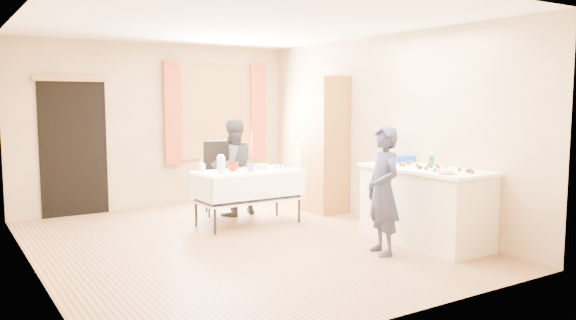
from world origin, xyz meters
TOP-DOWN VIEW (x-y plane):
  - floor at (0.00, 0.00)m, footprint 4.50×5.50m
  - ceiling at (0.00, 0.00)m, footprint 4.50×5.50m
  - wall_back at (0.00, 2.76)m, footprint 4.50×0.02m
  - wall_front at (0.00, -2.76)m, footprint 4.50×0.02m
  - wall_left at (-2.26, 0.00)m, footprint 0.02×5.50m
  - wall_right at (2.26, 0.00)m, footprint 0.02×5.50m
  - window_frame at (1.00, 2.72)m, footprint 1.32×0.06m
  - window_pane at (1.00, 2.71)m, footprint 1.20×0.02m
  - curtain_left at (0.22, 2.67)m, footprint 0.28×0.06m
  - curtain_right at (1.78, 2.67)m, footprint 0.28×0.06m
  - doorway at (-1.30, 2.73)m, footprint 0.95×0.04m
  - door_lintel at (-1.30, 2.70)m, footprint 1.05×0.06m
  - cabinet at (1.99, 0.96)m, footprint 0.50×0.60m
  - counter at (1.89, -1.20)m, footprint 0.77×1.63m
  - party_table at (0.58, 0.82)m, footprint 1.47×0.77m
  - chair at (0.57, 1.70)m, footprint 0.57×0.57m
  - girl at (1.13, -1.30)m, footprint 0.68×0.58m
  - woman at (0.68, 1.49)m, footprint 0.82×0.70m
  - soda_can at (2.10, -1.09)m, footprint 0.08×0.08m
  - mixing_bowl at (1.66, -1.71)m, footprint 0.36×0.36m
  - foam_block at (1.85, -0.60)m, footprint 0.18×0.15m
  - blue_basket at (2.11, -0.56)m, footprint 0.33×0.24m
  - pitcher at (0.13, 0.74)m, footprint 0.14×0.14m
  - cup_red at (0.38, 0.89)m, footprint 0.18×0.18m
  - cup_rainbow at (0.55, 0.68)m, footprint 0.18×0.18m
  - small_bowl at (0.87, 0.93)m, footprint 0.26×0.26m
  - pastry_tray at (1.08, 0.71)m, footprint 0.33×0.28m
  - bottle at (-0.03, 1.00)m, footprint 0.08×0.08m
  - cake_balls at (1.85, -1.27)m, footprint 0.47×1.12m

SIDE VIEW (x-z plane):
  - floor at x=0.00m, z-range -0.02..0.00m
  - chair at x=0.57m, z-range -0.22..0.87m
  - party_table at x=0.58m, z-range 0.07..0.82m
  - counter at x=1.89m, z-range 0.00..0.91m
  - girl at x=1.13m, z-range 0.00..1.43m
  - woman at x=0.68m, z-range 0.00..1.43m
  - pastry_tray at x=1.08m, z-range 0.75..0.77m
  - small_bowl at x=0.87m, z-range 0.75..0.81m
  - cup_rainbow at x=0.55m, z-range 0.75..0.86m
  - cup_red at x=0.38m, z-range 0.75..0.87m
  - bottle at x=-0.03m, z-range 0.75..0.92m
  - pitcher at x=0.13m, z-range 0.75..0.97m
  - cake_balls at x=1.85m, z-range 0.91..0.95m
  - mixing_bowl at x=1.66m, z-range 0.91..0.96m
  - foam_block at x=1.85m, z-range 0.91..0.99m
  - blue_basket at x=2.11m, z-range 0.91..0.99m
  - soda_can at x=2.10m, z-range 0.91..1.03m
  - doorway at x=-1.30m, z-range 0.00..2.00m
  - cabinet at x=1.99m, z-range 0.00..2.06m
  - wall_back at x=0.00m, z-range 0.00..2.60m
  - wall_front at x=0.00m, z-range 0.00..2.60m
  - wall_left at x=-2.26m, z-range 0.00..2.60m
  - wall_right at x=2.26m, z-range 0.00..2.60m
  - window_frame at x=1.00m, z-range 0.74..2.26m
  - window_pane at x=1.00m, z-range 0.80..2.20m
  - curtain_left at x=0.22m, z-range 0.67..2.33m
  - curtain_right at x=1.78m, z-range 0.67..2.33m
  - door_lintel at x=-1.30m, z-range 1.98..2.06m
  - ceiling at x=0.00m, z-range 2.60..2.62m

